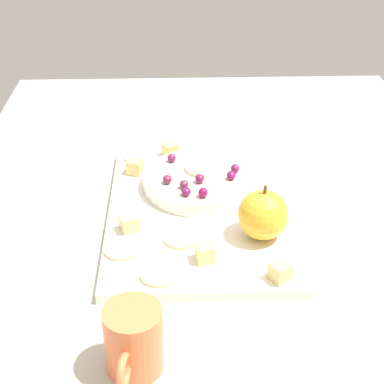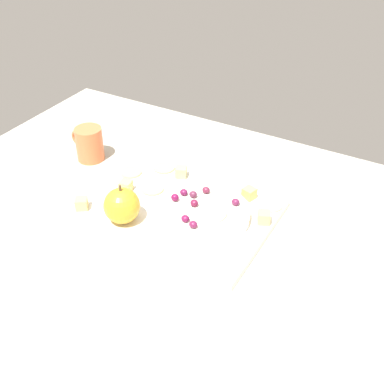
% 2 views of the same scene
% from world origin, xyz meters
% --- Properties ---
extents(table, '(1.16, 0.87, 0.03)m').
position_xyz_m(table, '(0.00, 0.00, 0.02)').
color(table, '#B4B2A1').
rests_on(table, ground).
extents(platter, '(0.38, 0.28, 0.02)m').
position_xyz_m(platter, '(0.01, -0.03, 0.04)').
color(platter, white).
rests_on(platter, table).
extents(serving_dish, '(0.18, 0.18, 0.02)m').
position_xyz_m(serving_dish, '(-0.05, -0.03, 0.06)').
color(serving_dish, white).
rests_on(serving_dish, platter).
extents(apple_whole, '(0.07, 0.07, 0.07)m').
position_xyz_m(apple_whole, '(0.08, 0.06, 0.08)').
color(apple_whole, gold).
rests_on(apple_whole, platter).
extents(apple_stem, '(0.01, 0.01, 0.01)m').
position_xyz_m(apple_stem, '(0.08, 0.06, 0.12)').
color(apple_stem, brown).
rests_on(apple_stem, apple_whole).
extents(cheese_cube_0, '(0.03, 0.03, 0.02)m').
position_xyz_m(cheese_cube_0, '(0.18, 0.07, 0.06)').
color(cheese_cube_0, '#E4CB71').
rests_on(cheese_cube_0, platter).
extents(cheese_cube_1, '(0.03, 0.03, 0.02)m').
position_xyz_m(cheese_cube_1, '(0.14, -0.03, 0.06)').
color(cheese_cube_1, '#EBD073').
rests_on(cheese_cube_1, platter).
extents(cheese_cube_2, '(0.03, 0.03, 0.02)m').
position_xyz_m(cheese_cube_2, '(-0.16, -0.07, 0.06)').
color(cheese_cube_2, '#E8C871').
rests_on(cheese_cube_2, platter).
extents(cheese_cube_3, '(0.03, 0.03, 0.02)m').
position_xyz_m(cheese_cube_3, '(-0.10, -0.13, 0.06)').
color(cheese_cube_3, '#EAC66A').
rests_on(cheese_cube_3, platter).
extents(cheese_cube_4, '(0.03, 0.03, 0.02)m').
position_xyz_m(cheese_cube_4, '(0.06, -0.13, 0.06)').
color(cheese_cube_4, '#E3D479').
rests_on(cheese_cube_4, platter).
extents(cracker_0, '(0.05, 0.05, 0.00)m').
position_xyz_m(cracker_0, '(0.09, -0.06, 0.05)').
color(cracker_0, '#E3C67D').
rests_on(cracker_0, platter).
extents(cracker_1, '(0.05, 0.05, 0.00)m').
position_xyz_m(cracker_1, '(0.11, -0.14, 0.05)').
color(cracker_1, '#E3BA7C').
rests_on(cracker_1, platter).
extents(cracker_2, '(0.05, 0.05, 0.00)m').
position_xyz_m(cracker_2, '(0.17, -0.09, 0.05)').
color(cracker_2, '#DEBC7B').
rests_on(cracker_2, platter).
extents(cracker_3, '(0.05, 0.05, 0.00)m').
position_xyz_m(cracker_3, '(-0.15, -0.13, 0.05)').
color(cracker_3, '#E4B78D').
rests_on(cracker_3, platter).
extents(grape_0, '(0.02, 0.01, 0.01)m').
position_xyz_m(grape_0, '(-0.01, -0.05, 0.07)').
color(grape_0, '#602741').
rests_on(grape_0, serving_dish).
extents(grape_1, '(0.02, 0.01, 0.01)m').
position_xyz_m(grape_1, '(0.01, -0.05, 0.07)').
color(grape_1, '#671842').
rests_on(grape_1, serving_dish).
extents(grape_2, '(0.02, 0.01, 0.02)m').
position_xyz_m(grape_2, '(0.01, -0.03, 0.08)').
color(grape_2, maroon).
rests_on(grape_2, serving_dish).
extents(grape_3, '(0.02, 0.01, 0.01)m').
position_xyz_m(grape_3, '(-0.03, -0.03, 0.08)').
color(grape_3, maroon).
rests_on(grape_3, serving_dish).
extents(grape_4, '(0.02, 0.01, 0.01)m').
position_xyz_m(grape_4, '(-0.04, 0.02, 0.07)').
color(grape_4, maroon).
rests_on(grape_4, serving_dish).
extents(grape_5, '(0.02, 0.01, 0.01)m').
position_xyz_m(grape_5, '(-0.06, 0.03, 0.08)').
color(grape_5, maroon).
rests_on(grape_5, serving_dish).
extents(grape_6, '(0.02, 0.01, 0.01)m').
position_xyz_m(grape_6, '(-0.03, -0.08, 0.08)').
color(grape_6, maroon).
rests_on(grape_6, serving_dish).
extents(grape_7, '(0.02, 0.01, 0.01)m').
position_xyz_m(grape_7, '(-0.10, -0.07, 0.07)').
color(grape_7, '#671F43').
rests_on(grape_7, serving_dish).
extents(apple_slice_0, '(0.06, 0.06, 0.01)m').
position_xyz_m(apple_slice_0, '(-0.07, -0.02, 0.07)').
color(apple_slice_0, beige).
rests_on(apple_slice_0, serving_dish).
extents(cup, '(0.10, 0.06, 0.08)m').
position_xyz_m(cup, '(0.31, -0.12, 0.07)').
color(cup, '#E37040').
rests_on(cup, table).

